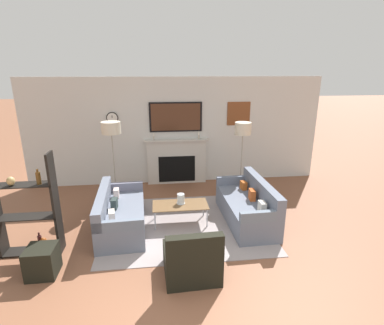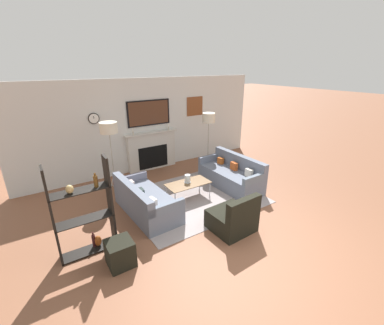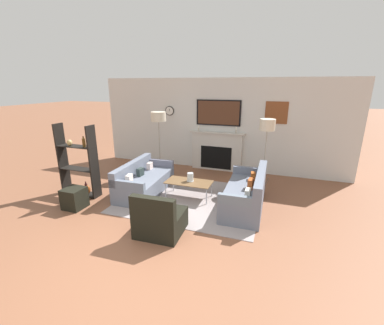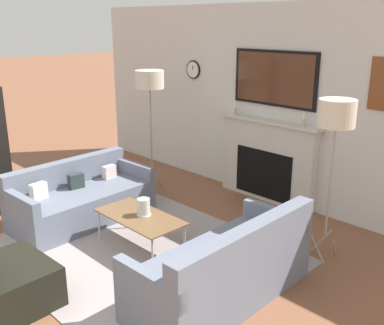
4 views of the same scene
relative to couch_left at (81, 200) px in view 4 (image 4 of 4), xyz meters
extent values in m
cube|color=silver|center=(1.22, 2.39, 1.08)|extent=(7.50, 0.07, 2.70)
cube|color=beige|center=(1.22, 2.27, 0.29)|extent=(1.51, 0.16, 1.13)
cube|color=black|center=(1.22, 2.19, 0.13)|extent=(0.94, 0.01, 0.68)
cube|color=beige|center=(1.22, 2.25, 0.88)|extent=(1.63, 0.22, 0.04)
cylinder|color=#B2AD9E|center=(0.66, 2.22, 0.95)|extent=(0.04, 0.04, 0.10)
cylinder|color=white|center=(0.66, 2.22, 1.04)|extent=(0.03, 0.03, 0.09)
cylinder|color=#B2AD9E|center=(1.79, 2.22, 0.95)|extent=(0.04, 0.04, 0.10)
cylinder|color=white|center=(1.79, 2.22, 1.04)|extent=(0.03, 0.03, 0.09)
cube|color=black|center=(1.22, 2.34, 1.45)|extent=(1.32, 0.04, 0.74)
cube|color=#4C2D1E|center=(1.22, 2.32, 1.45)|extent=(1.23, 0.01, 0.67)
cylinder|color=black|center=(-0.33, 2.34, 1.46)|extent=(0.29, 0.02, 0.29)
cylinder|color=silver|center=(-0.33, 2.32, 1.46)|extent=(0.25, 0.00, 0.25)
cube|color=black|center=(-0.33, 2.32, 1.49)|extent=(0.01, 0.00, 0.06)
cube|color=gray|center=(1.22, 0.00, -0.27)|extent=(3.06, 2.51, 0.01)
cube|color=slate|center=(0.04, 0.00, -0.06)|extent=(0.90, 1.80, 0.41)
cube|color=slate|center=(-0.28, -0.01, 0.31)|extent=(0.25, 1.77, 0.32)
cube|color=slate|center=(0.00, 0.83, 0.23)|extent=(0.81, 0.14, 0.18)
cube|color=slate|center=(0.08, -0.83, 0.23)|extent=(0.81, 0.14, 0.18)
cube|color=beige|center=(-0.10, 0.52, 0.23)|extent=(0.11, 0.18, 0.17)
cube|color=#2A3634|center=(-0.08, 0.00, 0.24)|extent=(0.11, 0.20, 0.19)
cube|color=beige|center=(-0.05, -0.52, 0.24)|extent=(0.13, 0.21, 0.20)
cube|color=slate|center=(2.41, 0.00, -0.05)|extent=(0.81, 1.83, 0.45)
cube|color=slate|center=(2.71, 0.01, 0.36)|extent=(0.20, 1.81, 0.37)
cube|color=slate|center=(2.43, -0.85, 0.27)|extent=(0.77, 0.12, 0.18)
cube|color=slate|center=(2.39, 0.86, 0.27)|extent=(0.77, 0.12, 0.18)
cube|color=beige|center=(2.54, -0.53, 0.27)|extent=(0.10, 0.20, 0.19)
cube|color=#B44F21|center=(2.52, 0.01, 0.28)|extent=(0.11, 0.21, 0.20)
cube|color=#AF531F|center=(2.51, 0.54, 0.26)|extent=(0.12, 0.18, 0.17)
cube|color=black|center=(1.17, -1.46, -0.08)|extent=(0.80, 0.78, 0.39)
cube|color=brown|center=(1.14, 0.07, 0.11)|extent=(1.05, 0.53, 0.02)
cylinder|color=#B7B7BC|center=(0.65, -0.16, -0.08)|extent=(0.02, 0.02, 0.38)
cylinder|color=#B7B7BC|center=(1.62, -0.16, -0.08)|extent=(0.02, 0.02, 0.38)
cylinder|color=#B7B7BC|center=(0.65, 0.29, -0.08)|extent=(0.02, 0.02, 0.38)
cylinder|color=#B7B7BC|center=(1.62, 0.29, -0.08)|extent=(0.02, 0.02, 0.38)
cylinder|color=silver|center=(1.15, 0.11, 0.22)|extent=(0.14, 0.14, 0.19)
cylinder|color=silver|center=(1.15, 0.11, 0.17)|extent=(0.08, 0.08, 0.11)
cylinder|color=silver|center=(1.15, 0.11, 0.13)|extent=(0.16, 0.16, 0.01)
cylinder|color=#9E998E|center=(-0.13, 1.40, -0.13)|extent=(0.09, 0.23, 0.29)
cylinder|color=#9E998E|center=(-0.31, 1.44, -0.13)|extent=(0.17, 0.19, 0.29)
cylinder|color=#9E998E|center=(-0.26, 1.26, -0.13)|extent=(0.23, 0.07, 0.29)
cylinder|color=#9E998E|center=(-0.23, 1.37, 0.63)|extent=(0.02, 0.02, 1.26)
cylinder|color=beige|center=(-0.23, 1.37, 1.39)|extent=(0.41, 0.41, 0.26)
cylinder|color=#9E998E|center=(2.79, 1.40, -0.14)|extent=(0.09, 0.23, 0.27)
cylinder|color=#9E998E|center=(2.60, 1.44, -0.14)|extent=(0.17, 0.19, 0.27)
cylinder|color=#9E998E|center=(2.66, 1.26, -0.14)|extent=(0.23, 0.07, 0.27)
cylinder|color=#9E998E|center=(2.68, 1.37, 0.58)|extent=(0.02, 0.02, 1.19)
cylinder|color=beige|center=(2.68, 1.37, 1.31)|extent=(0.37, 0.37, 0.28)
camera|label=1|loc=(0.74, -5.14, 2.58)|focal=28.00mm
camera|label=2|loc=(-1.80, -4.63, 2.78)|focal=24.00mm
camera|label=3|loc=(3.02, -5.06, 2.25)|focal=24.00mm
camera|label=4|loc=(4.81, -2.70, 2.17)|focal=42.00mm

